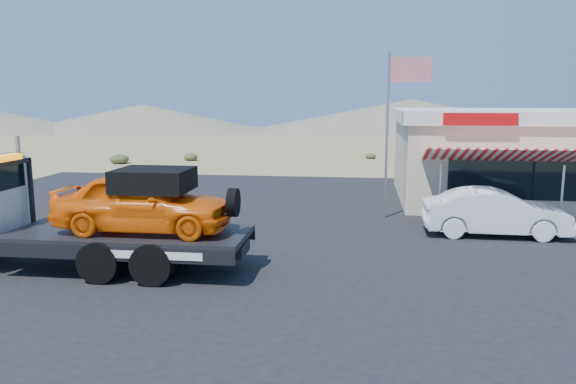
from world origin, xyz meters
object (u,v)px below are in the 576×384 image
tow_truck (69,209)px  jerky_store (518,155)px  flagpole (394,116)px  white_sedan (495,213)px

tow_truck → jerky_store: 18.50m
jerky_store → flagpole: flagpole is taller
tow_truck → white_sedan: size_ratio=1.93×
tow_truck → white_sedan: (11.86, 5.04, -0.81)m
jerky_store → flagpole: size_ratio=1.73×
flagpole → tow_truck: bearing=-139.7°
white_sedan → flagpole: flagpole is taller
flagpole → white_sedan: bearing=-35.7°
tow_truck → white_sedan: tow_truck is taller
white_sedan → flagpole: size_ratio=0.76×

